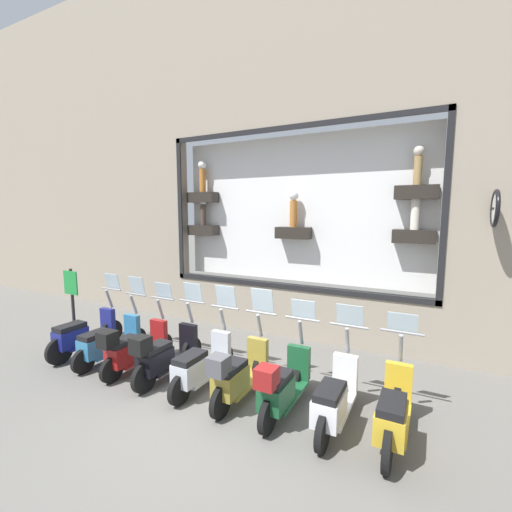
% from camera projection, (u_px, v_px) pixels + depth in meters
% --- Properties ---
extents(ground_plane, '(120.00, 120.00, 0.00)m').
position_uv_depth(ground_plane, '(205.00, 406.00, 5.39)').
color(ground_plane, '#66635E').
extents(building_facade, '(1.25, 36.00, 9.56)m').
position_uv_depth(building_facade, '(293.00, 132.00, 7.94)').
color(building_facade, gray).
rests_on(building_facade, ground_plane).
extents(scooter_yellow_0, '(1.81, 0.61, 1.56)m').
position_uv_depth(scooter_yellow_0, '(393.00, 412.00, 4.46)').
color(scooter_yellow_0, black).
rests_on(scooter_yellow_0, ground_plane).
extents(scooter_white_1, '(1.80, 0.61, 1.59)m').
position_uv_depth(scooter_white_1, '(335.00, 399.00, 4.81)').
color(scooter_white_1, black).
rests_on(scooter_white_1, ground_plane).
extents(scooter_green_2, '(1.80, 0.60, 1.58)m').
position_uv_depth(scooter_green_2, '(282.00, 385.00, 5.11)').
color(scooter_green_2, black).
rests_on(scooter_green_2, ground_plane).
extents(scooter_olive_3, '(1.80, 0.60, 1.69)m').
position_uv_depth(scooter_olive_3, '(238.00, 374.00, 5.46)').
color(scooter_olive_3, black).
rests_on(scooter_olive_3, ground_plane).
extents(scooter_silver_4, '(1.80, 0.60, 1.67)m').
position_uv_depth(scooter_silver_4, '(201.00, 365.00, 5.88)').
color(scooter_silver_4, black).
rests_on(scooter_silver_4, ground_plane).
extents(scooter_black_5, '(1.81, 0.60, 1.64)m').
position_uv_depth(scooter_black_5, '(164.00, 355.00, 6.17)').
color(scooter_black_5, black).
rests_on(scooter_black_5, ground_plane).
extents(scooter_red_6, '(1.79, 0.61, 1.57)m').
position_uv_depth(scooter_red_6, '(133.00, 348.00, 6.52)').
color(scooter_red_6, black).
rests_on(scooter_red_6, ground_plane).
extents(scooter_teal_7, '(1.79, 0.61, 1.63)m').
position_uv_depth(scooter_teal_7, '(108.00, 342.00, 6.94)').
color(scooter_teal_7, black).
rests_on(scooter_teal_7, ground_plane).
extents(scooter_navy_8, '(1.81, 0.61, 1.63)m').
position_uv_depth(scooter_navy_8, '(83.00, 334.00, 7.29)').
color(scooter_navy_8, black).
rests_on(scooter_navy_8, ground_plane).
extents(shop_sign_post, '(0.36, 0.45, 1.74)m').
position_uv_depth(shop_sign_post, '(72.00, 303.00, 7.96)').
color(shop_sign_post, '#232326').
rests_on(shop_sign_post, ground_plane).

